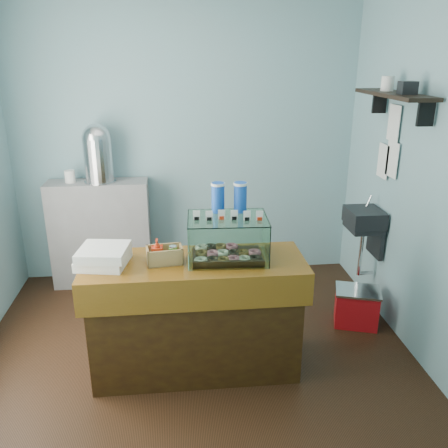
{
  "coord_description": "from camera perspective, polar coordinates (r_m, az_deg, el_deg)",
  "views": [
    {
      "loc": [
        -0.11,
        -3.36,
        2.3
      ],
      "look_at": [
        0.22,
        -0.15,
        1.14
      ],
      "focal_mm": 38.0,
      "sensor_mm": 36.0,
      "label": 1
    }
  ],
  "objects": [
    {
      "name": "condiment_crate",
      "position": [
        3.37,
        -7.32,
        -3.64
      ],
      "size": [
        0.27,
        0.18,
        0.18
      ],
      "rotation": [
        0.0,
        0.0,
        0.12
      ],
      "color": "tan",
      "rests_on": "counter"
    },
    {
      "name": "red_cooler",
      "position": [
        4.45,
        15.64,
        -9.55
      ],
      "size": [
        0.45,
        0.39,
        0.34
      ],
      "rotation": [
        0.0,
        0.0,
        -0.3
      ],
      "color": "red",
      "rests_on": "ground"
    },
    {
      "name": "coffee_urn",
      "position": [
        4.81,
        -14.95,
        8.4
      ],
      "size": [
        0.31,
        0.31,
        0.57
      ],
      "color": "silver",
      "rests_on": "back_shelf"
    },
    {
      "name": "display_case",
      "position": [
        3.42,
        0.37,
        -1.38
      ],
      "size": [
        0.59,
        0.44,
        0.53
      ],
      "rotation": [
        0.0,
        0.0,
        -0.05
      ],
      "color": "#362010",
      "rests_on": "counter"
    },
    {
      "name": "pastry_boxes",
      "position": [
        3.43,
        -14.3,
        -3.76
      ],
      "size": [
        0.38,
        0.39,
        0.13
      ],
      "rotation": [
        0.0,
        0.0,
        -0.18
      ],
      "color": "white",
      "rests_on": "counter"
    },
    {
      "name": "counter",
      "position": [
        3.61,
        -3.44,
        -10.9
      ],
      "size": [
        1.6,
        0.6,
        0.9
      ],
      "color": "#3D260B",
      "rests_on": "ground"
    },
    {
      "name": "back_shelf",
      "position": [
        5.06,
        -14.56,
        -1.09
      ],
      "size": [
        1.0,
        0.32,
        1.1
      ],
      "primitive_type": "cube",
      "color": "gray",
      "rests_on": "ground"
    },
    {
      "name": "room_shell",
      "position": [
        3.42,
        -3.65,
        9.76
      ],
      "size": [
        3.54,
        3.04,
        2.82
      ],
      "color": "#82B2BE",
      "rests_on": "ground"
    },
    {
      "name": "ground",
      "position": [
        4.07,
        -3.48,
        -14.62
      ],
      "size": [
        3.5,
        3.5,
        0.0
      ],
      "primitive_type": "plane",
      "color": "black",
      "rests_on": "ground"
    }
  ]
}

